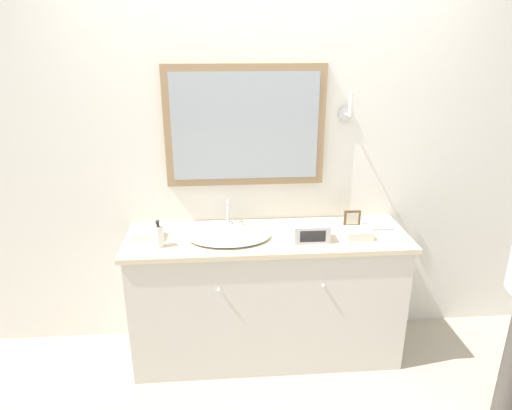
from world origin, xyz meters
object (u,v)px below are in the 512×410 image
(sink_basin, at_px, (229,235))
(soap_bottle, at_px, (159,236))
(appliance_box, at_px, (311,232))
(picture_frame, at_px, (352,218))

(sink_basin, relative_size, soap_bottle, 3.05)
(appliance_box, relative_size, picture_frame, 1.98)
(appliance_box, bearing_deg, soap_bottle, -179.12)
(sink_basin, height_order, picture_frame, sink_basin)
(soap_bottle, distance_m, picture_frame, 1.22)
(sink_basin, bearing_deg, picture_frame, 8.52)
(sink_basin, distance_m, appliance_box, 0.49)
(sink_basin, xyz_separation_m, appliance_box, (0.49, -0.07, 0.03))
(appliance_box, height_order, picture_frame, picture_frame)
(sink_basin, xyz_separation_m, picture_frame, (0.79, 0.12, 0.04))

